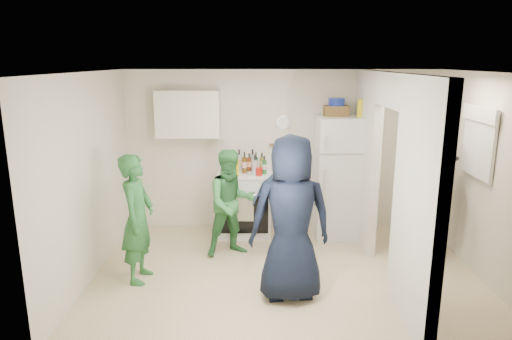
{
  "coord_description": "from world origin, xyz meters",
  "views": [
    {
      "loc": [
        -0.36,
        -5.33,
        2.63
      ],
      "look_at": [
        -0.38,
        0.4,
        1.25
      ],
      "focal_mm": 32.0,
      "sensor_mm": 36.0,
      "label": 1
    }
  ],
  "objects_px": {
    "person_denim": "(285,203)",
    "person_nook": "(430,201)",
    "person_green_center": "(232,203)",
    "person_green_left": "(138,219)",
    "fridge": "(341,177)",
    "person_navy": "(291,219)",
    "blue_bowl": "(337,102)",
    "yellow_cup_stack_top": "(360,108)",
    "wicker_basket": "(336,111)",
    "stove": "(245,203)"
  },
  "relations": [
    {
      "from": "stove",
      "to": "fridge",
      "type": "bearing_deg",
      "value": -1.18
    },
    {
      "from": "person_green_center",
      "to": "person_denim",
      "type": "height_order",
      "value": "person_denim"
    },
    {
      "from": "wicker_basket",
      "to": "person_denim",
      "type": "relative_size",
      "value": 0.23
    },
    {
      "from": "person_green_left",
      "to": "person_denim",
      "type": "height_order",
      "value": "person_green_left"
    },
    {
      "from": "person_green_center",
      "to": "person_navy",
      "type": "relative_size",
      "value": 0.79
    },
    {
      "from": "wicker_basket",
      "to": "person_green_left",
      "type": "xyz_separation_m",
      "value": [
        -2.6,
        -1.56,
        -1.12
      ]
    },
    {
      "from": "person_green_left",
      "to": "person_nook",
      "type": "xyz_separation_m",
      "value": [
        3.72,
        0.62,
        0.03
      ]
    },
    {
      "from": "wicker_basket",
      "to": "person_denim",
      "type": "xyz_separation_m",
      "value": [
        -0.79,
        -0.84,
        -1.16
      ]
    },
    {
      "from": "person_green_center",
      "to": "person_denim",
      "type": "distance_m",
      "value": 0.72
    },
    {
      "from": "person_green_left",
      "to": "person_denim",
      "type": "distance_m",
      "value": 1.95
    },
    {
      "from": "yellow_cup_stack_top",
      "to": "person_navy",
      "type": "bearing_deg",
      "value": -121.28
    },
    {
      "from": "person_nook",
      "to": "person_denim",
      "type": "bearing_deg",
      "value": -73.36
    },
    {
      "from": "person_navy",
      "to": "person_nook",
      "type": "xyz_separation_m",
      "value": [
        1.92,
        1.04,
        -0.12
      ]
    },
    {
      "from": "fridge",
      "to": "person_navy",
      "type": "xyz_separation_m",
      "value": [
        -0.89,
        -1.93,
        0.02
      ]
    },
    {
      "from": "fridge",
      "to": "blue_bowl",
      "type": "relative_size",
      "value": 7.64
    },
    {
      "from": "person_denim",
      "to": "person_nook",
      "type": "distance_m",
      "value": 1.92
    },
    {
      "from": "person_denim",
      "to": "person_nook",
      "type": "xyz_separation_m",
      "value": [
        1.91,
        -0.1,
        0.07
      ]
    },
    {
      "from": "person_denim",
      "to": "person_navy",
      "type": "bearing_deg",
      "value": -88.77
    },
    {
      "from": "fridge",
      "to": "yellow_cup_stack_top",
      "type": "relative_size",
      "value": 7.34
    },
    {
      "from": "blue_bowl",
      "to": "person_denim",
      "type": "distance_m",
      "value": 1.73
    },
    {
      "from": "stove",
      "to": "blue_bowl",
      "type": "distance_m",
      "value": 2.06
    },
    {
      "from": "blue_bowl",
      "to": "person_navy",
      "type": "bearing_deg",
      "value": -111.78
    },
    {
      "from": "fridge",
      "to": "person_denim",
      "type": "height_order",
      "value": "fridge"
    },
    {
      "from": "fridge",
      "to": "person_green_center",
      "type": "relative_size",
      "value": 1.24
    },
    {
      "from": "blue_bowl",
      "to": "person_green_left",
      "type": "bearing_deg",
      "value": -149.03
    },
    {
      "from": "blue_bowl",
      "to": "person_nook",
      "type": "distance_m",
      "value": 1.91
    },
    {
      "from": "person_navy",
      "to": "person_green_center",
      "type": "bearing_deg",
      "value": -65.63
    },
    {
      "from": "person_navy",
      "to": "yellow_cup_stack_top",
      "type": "bearing_deg",
      "value": -128.29
    },
    {
      "from": "stove",
      "to": "person_nook",
      "type": "distance_m",
      "value": 2.66
    },
    {
      "from": "person_green_center",
      "to": "person_denim",
      "type": "relative_size",
      "value": 0.99
    },
    {
      "from": "person_denim",
      "to": "person_nook",
      "type": "height_order",
      "value": "person_nook"
    },
    {
      "from": "stove",
      "to": "person_green_left",
      "type": "bearing_deg",
      "value": -128.92
    },
    {
      "from": "person_green_center",
      "to": "person_green_left",
      "type": "bearing_deg",
      "value": -166.86
    },
    {
      "from": "wicker_basket",
      "to": "person_green_center",
      "type": "height_order",
      "value": "wicker_basket"
    },
    {
      "from": "stove",
      "to": "yellow_cup_stack_top",
      "type": "distance_m",
      "value": 2.23
    },
    {
      "from": "person_green_center",
      "to": "person_nook",
      "type": "height_order",
      "value": "person_nook"
    },
    {
      "from": "blue_bowl",
      "to": "person_nook",
      "type": "height_order",
      "value": "blue_bowl"
    },
    {
      "from": "blue_bowl",
      "to": "person_navy",
      "type": "xyz_separation_m",
      "value": [
        -0.79,
        -1.98,
        -1.1
      ]
    },
    {
      "from": "person_green_left",
      "to": "person_navy",
      "type": "bearing_deg",
      "value": -98.33
    },
    {
      "from": "fridge",
      "to": "person_nook",
      "type": "distance_m",
      "value": 1.36
    },
    {
      "from": "stove",
      "to": "person_green_left",
      "type": "distance_m",
      "value": 2.0
    },
    {
      "from": "person_green_left",
      "to": "person_nook",
      "type": "distance_m",
      "value": 3.77
    },
    {
      "from": "person_green_center",
      "to": "person_nook",
      "type": "xyz_separation_m",
      "value": [
        2.63,
        -0.14,
        0.08
      ]
    },
    {
      "from": "blue_bowl",
      "to": "person_green_center",
      "type": "distance_m",
      "value": 2.14
    },
    {
      "from": "blue_bowl",
      "to": "person_nook",
      "type": "bearing_deg",
      "value": -39.69
    },
    {
      "from": "person_navy",
      "to": "wicker_basket",
      "type": "bearing_deg",
      "value": -118.79
    },
    {
      "from": "yellow_cup_stack_top",
      "to": "person_navy",
      "type": "xyz_separation_m",
      "value": [
        -1.11,
        -1.83,
        -1.02
      ]
    },
    {
      "from": "person_nook",
      "to": "blue_bowl",
      "type": "bearing_deg",
      "value": -110.07
    },
    {
      "from": "person_navy",
      "to": "fridge",
      "type": "bearing_deg",
      "value": -121.8
    },
    {
      "from": "person_green_left",
      "to": "person_nook",
      "type": "bearing_deg",
      "value": -75.81
    }
  ]
}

